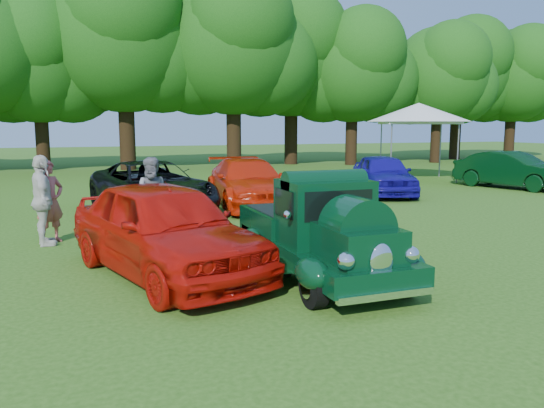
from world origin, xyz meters
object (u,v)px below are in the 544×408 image
object	(u,v)px
back_car_blue	(383,175)
spectator_pink	(50,202)
back_car_black	(151,187)
spectator_white	(43,201)
back_car_orange	(248,183)
spectator_grey	(154,197)
red_convertible	(165,229)
back_car_green	(512,170)
canopy_tent	(418,113)
hero_pickup	(319,234)

from	to	relation	value
back_car_blue	spectator_pink	size ratio (longest dim) A/B	2.43
back_car_black	spectator_white	world-z (taller)	spectator_white
spectator_white	spectator_pink	bearing A→B (deg)	-31.95
back_car_orange	spectator_pink	size ratio (longest dim) A/B	2.84
back_car_blue	spectator_grey	world-z (taller)	spectator_grey
back_car_orange	red_convertible	bearing A→B (deg)	-112.77
back_car_green	canopy_tent	distance (m)	5.20
back_car_black	back_car_green	world-z (taller)	back_car_black
back_car_green	spectator_white	distance (m)	18.05
hero_pickup	back_car_orange	bearing A→B (deg)	80.89
hero_pickup	back_car_green	world-z (taller)	hero_pickup
canopy_tent	back_car_black	bearing A→B (deg)	-157.15
spectator_pink	spectator_grey	bearing A→B (deg)	-37.85
red_convertible	back_car_green	distance (m)	17.28
spectator_grey	back_car_orange	bearing A→B (deg)	60.79
spectator_white	back_car_orange	bearing A→B (deg)	-63.51
back_car_blue	hero_pickup	bearing A→B (deg)	-109.25
hero_pickup	spectator_grey	size ratio (longest dim) A/B	2.34
canopy_tent	spectator_pink	bearing A→B (deg)	-150.59
hero_pickup	canopy_tent	xyz separation A→B (m)	(11.37, 13.29, 2.40)
hero_pickup	spectator_white	xyz separation A→B (m)	(-4.50, 4.14, 0.25)
spectator_grey	canopy_tent	xyz separation A→B (m)	(13.51, 8.87, 2.21)
back_car_blue	spectator_white	bearing A→B (deg)	-138.89
red_convertible	canopy_tent	world-z (taller)	canopy_tent
spectator_pink	canopy_tent	bearing A→B (deg)	-8.50
red_convertible	spectator_grey	world-z (taller)	spectator_grey
back_car_green	canopy_tent	xyz separation A→B (m)	(-1.53, 4.37, 2.38)
back_car_black	back_car_orange	size ratio (longest dim) A/B	1.06
red_convertible	spectator_white	bearing A→B (deg)	105.83
red_convertible	back_car_orange	bearing A→B (deg)	45.00
back_car_black	back_car_orange	world-z (taller)	back_car_black
red_convertible	spectator_grey	size ratio (longest dim) A/B	2.62
red_convertible	back_car_blue	xyz separation A→B (m)	(9.27, 8.01, -0.07)
spectator_grey	back_car_green	bearing A→B (deg)	31.30
back_car_blue	back_car_green	xyz separation A→B (m)	(6.07, -0.03, -0.00)
hero_pickup	spectator_pink	bearing A→B (deg)	134.74
back_car_orange	spectator_grey	size ratio (longest dim) A/B	2.82
canopy_tent	back_car_orange	bearing A→B (deg)	-152.21
spectator_grey	spectator_white	world-z (taller)	spectator_white
back_car_orange	spectator_grey	distance (m)	4.93
hero_pickup	spectator_grey	world-z (taller)	spectator_grey
hero_pickup	back_car_blue	world-z (taller)	hero_pickup
back_car_green	hero_pickup	bearing A→B (deg)	-162.94
back_car_black	red_convertible	bearing A→B (deg)	-107.01
back_car_orange	spectator_white	world-z (taller)	spectator_white
back_car_blue	canopy_tent	bearing A→B (deg)	61.77
back_car_green	spectator_pink	bearing A→B (deg)	177.01
back_car_black	spectator_white	size ratio (longest dim) A/B	2.81
spectator_white	canopy_tent	xyz separation A→B (m)	(15.87, 9.15, 2.15)
red_convertible	back_car_blue	world-z (taller)	red_convertible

